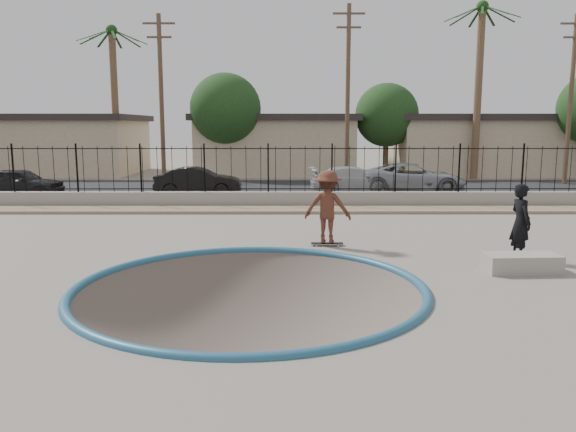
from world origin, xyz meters
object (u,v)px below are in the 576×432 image
Objects in this scene: videographer at (521,222)px; car_a at (20,182)px; skateboard at (327,243)px; concrete_ledge at (521,263)px; skater at (328,210)px; car_d at (413,178)px; car_c at (355,180)px; car_b at (198,181)px.

videographer is 0.49× the size of car_a.
skateboard is 0.53× the size of concrete_ledge.
skateboard is (0.00, 0.00, -0.90)m from skater.
videographer reaches higher than car_a.
car_c is at bearing 98.44° from car_d.
skater is 4.75m from videographer.
skateboard is at bearing -126.74° from car_a.
car_c is (-1.91, 14.57, 0.45)m from concrete_ledge.
skater is 16.70m from car_a.
car_c is 0.85× the size of car_d.
skateboard is 0.23× the size of car_a.
car_b is 0.78× the size of car_d.
concrete_ledge is at bearing 157.71° from skater.
videographer is (4.47, -1.61, 0.85)m from skateboard.
videographer reaches higher than skateboard.
skateboard is 16.71m from car_a.
skateboard is 0.20× the size of car_c.
videographer is 15.71m from car_b.
car_b is 0.91× the size of car_c.
skateboard is 11.99m from car_b.
car_c is (-2.31, 13.44, -0.26)m from videographer.
car_b is at bearing -85.20° from car_a.
skateboard is at bearing -123.29° from skater.
car_a is at bearing 93.15° from car_c.
concrete_ledge is 14.78m from car_d.
skateboard is 12.04m from car_c.
skater is 11.97m from car_b.
car_b is 10.14m from car_d.
skateboard is 4.83m from videographer.
concrete_ledge is 0.41× the size of car_b.
skater reaches higher than concrete_ledge.
car_c is (2.16, 11.83, -0.31)m from skater.
car_d is at bearing -88.65° from car_c.
car_a is (-13.06, 10.40, -0.28)m from skater.
car_d is (10.07, 1.18, 0.05)m from car_b.
car_a reaches higher than concrete_ledge.
videographer is 1.14× the size of concrete_ledge.
car_b is at bearing 95.68° from car_c.
car_b is (-9.60, 12.43, -0.24)m from videographer.
car_b is (-5.13, 10.82, -0.28)m from skater.
videographer is 13.64m from car_c.
videographer reaches higher than concrete_ledge.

